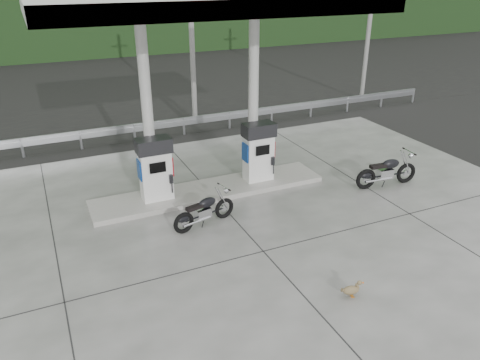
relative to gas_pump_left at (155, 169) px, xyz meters
name	(u,v)px	position (x,y,z in m)	size (l,w,h in m)	color
ground	(246,232)	(1.60, -2.50, -1.07)	(160.00, 160.00, 0.00)	black
forecourt_apron	(246,232)	(1.60, -2.50, -1.06)	(18.00, 14.00, 0.02)	#62625E
pump_island	(210,190)	(1.60, 0.00, -0.98)	(7.00, 1.40, 0.15)	#99968F
gas_pump_left	(155,169)	(0.00, 0.00, 0.00)	(0.95, 0.55, 1.80)	white
gas_pump_right	(258,152)	(3.20, 0.00, 0.00)	(0.95, 0.55, 1.80)	white
canopy_column_left	(147,109)	(0.00, 0.40, 1.60)	(0.30, 0.30, 5.00)	silver
canopy_column_right	(253,97)	(3.20, 0.40, 1.60)	(0.30, 0.30, 5.00)	silver
canopy_roof	(205,2)	(1.60, 0.00, 4.30)	(8.50, 5.00, 0.40)	white
guardrail	(159,121)	(1.60, 5.50, -0.36)	(26.00, 0.16, 1.42)	#919398
road	(140,115)	(1.60, 9.00, -1.07)	(60.00, 7.00, 0.01)	black
utility_pole_b	(191,26)	(3.60, 7.00, 2.93)	(0.22, 0.22, 8.00)	gray
utility_pole_c	(370,17)	(12.60, 7.00, 2.93)	(0.22, 0.22, 8.00)	gray
tree_band	(79,13)	(1.60, 27.50, 1.93)	(80.00, 6.00, 6.00)	black
forested_hills	(53,19)	(1.60, 57.50, -1.07)	(100.00, 40.00, 140.00)	black
motorcycle_left	(204,211)	(0.78, -1.74, -0.64)	(1.73, 0.54, 0.82)	black
motorcycle_right	(387,172)	(6.71, -1.77, -0.59)	(1.96, 0.62, 0.93)	black
duck	(351,290)	(2.46, -5.73, -0.89)	(0.43, 0.12, 0.31)	brown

